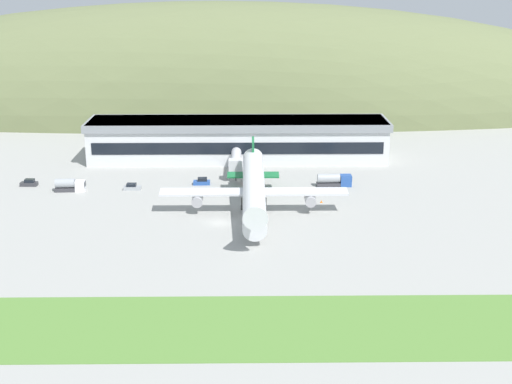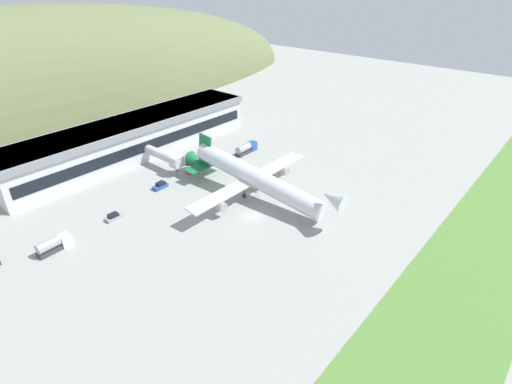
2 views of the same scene
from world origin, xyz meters
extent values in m
plane|color=#9E9E99|center=(0.00, 0.00, 0.00)|extent=(380.91, 380.91, 0.00)
cube|color=#568438|center=(0.00, -44.13, 0.04)|extent=(342.82, 19.81, 0.08)
ellipsoid|color=#667047|center=(-4.51, 117.19, 0.00)|extent=(311.89, 72.05, 77.55)
cube|color=silver|center=(3.44, 49.92, 5.49)|extent=(78.58, 14.59, 10.98)
cube|color=gray|center=(3.44, 49.92, 9.99)|extent=(79.78, 15.79, 1.98)
cube|color=black|center=(3.44, 42.58, 4.94)|extent=(75.44, 0.16, 3.07)
cylinder|color=silver|center=(3.06, 36.10, 4.00)|extent=(2.60, 13.04, 2.60)
cube|color=silver|center=(3.06, 29.58, 4.00)|extent=(3.38, 2.86, 2.86)
cylinder|color=slate|center=(3.06, 30.08, 2.00)|extent=(0.36, 0.36, 4.00)
cylinder|color=silver|center=(7.21, 4.65, 5.50)|extent=(4.62, 37.64, 8.66)
cone|color=silver|center=(7.21, -16.44, 7.81)|extent=(4.53, 5.55, 5.05)
cone|color=#196B38|center=(7.21, 26.21, 3.14)|extent=(4.53, 6.46, 5.15)
cube|color=#196B38|center=(7.21, 22.53, 7.86)|extent=(0.50, 5.07, 9.03)
cube|color=#196B38|center=(7.21, 22.76, 3.52)|extent=(12.01, 3.25, 0.71)
cube|color=silver|center=(7.21, 6.51, 4.49)|extent=(39.48, 3.63, 0.84)
cylinder|color=#9E9EA3|center=(-4.64, 5.97, 3.00)|extent=(2.30, 3.83, 2.68)
cylinder|color=#9E9EA3|center=(19.05, 5.97, 3.00)|extent=(2.30, 3.83, 2.68)
cylinder|color=#2D2D2D|center=(4.66, 6.51, 2.12)|extent=(0.28, 0.28, 2.20)
cylinder|color=#2D2D2D|center=(4.66, 6.51, 1.02)|extent=(0.45, 1.10, 1.10)
cylinder|color=#2D2D2D|center=(9.75, 6.51, 2.12)|extent=(0.28, 0.28, 2.20)
cylinder|color=#2D2D2D|center=(9.75, 6.51, 1.02)|extent=(0.45, 1.10, 1.10)
cylinder|color=#2D2D2D|center=(7.21, -8.34, 3.86)|extent=(0.22, 0.22, 1.98)
cylinder|color=#2D2D2D|center=(7.21, -8.34, 2.87)|extent=(0.30, 0.82, 0.83)
cube|color=#999EA3|center=(-20.97, 23.03, 0.41)|extent=(3.98, 1.87, 0.82)
cube|color=black|center=(-21.16, 23.03, 1.15)|extent=(2.19, 1.58, 0.67)
cube|color=#B21E1E|center=(6.98, 27.46, 0.41)|extent=(4.32, 1.83, 0.82)
cube|color=black|center=(7.19, 27.45, 1.16)|extent=(2.39, 1.53, 0.67)
cube|color=#333338|center=(-45.98, 26.35, 0.46)|extent=(3.98, 1.91, 0.91)
cube|color=black|center=(-45.79, 26.35, 1.29)|extent=(2.21, 1.59, 0.75)
cube|color=#264C99|center=(-5.05, 26.96, 0.46)|extent=(4.04, 1.96, 0.91)
cube|color=black|center=(-4.85, 26.96, 1.29)|extent=(2.24, 1.63, 0.75)
cube|color=silver|center=(-32.84, 22.06, 1.24)|extent=(2.29, 2.34, 2.47)
cube|color=black|center=(-31.71, 22.11, 1.68)|extent=(0.17, 1.91, 1.09)
cube|color=#38383D|center=(-36.25, 21.90, 0.45)|extent=(4.74, 2.23, 0.90)
cylinder|color=#999EA3|center=(-36.25, 21.90, 1.97)|extent=(4.51, 2.34, 2.13)
cube|color=#264C99|center=(29.16, 25.24, 1.36)|extent=(2.69, 2.38, 2.73)
cube|color=black|center=(30.49, 25.29, 1.85)|extent=(0.15, 1.94, 1.20)
cube|color=#38383D|center=(25.08, 25.09, 0.45)|extent=(5.62, 2.26, 0.90)
cylinder|color=#999EA3|center=(25.08, 25.09, 1.99)|extent=(5.34, 2.36, 2.17)
cube|color=orange|center=(22.17, 12.77, 0.01)|extent=(0.52, 0.52, 0.03)
cone|color=orange|center=(22.17, 12.77, 0.31)|extent=(0.40, 0.40, 0.55)
camera|label=1|loc=(5.79, -136.06, 49.19)|focal=50.00mm
camera|label=2|loc=(-57.96, -50.74, 49.61)|focal=28.00mm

